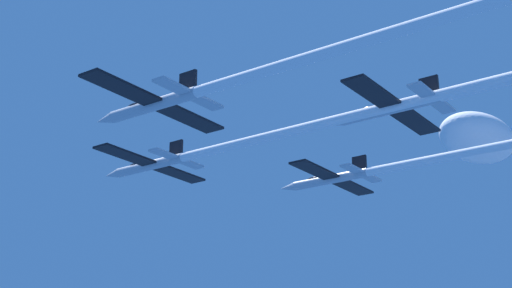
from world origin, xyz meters
The scene contains 4 objects.
jet_lead centered at (0.09, -20.39, 0.62)m, with size 16.01×62.88×2.65m.
jet_left_wing centered at (-14.44, -29.22, -0.33)m, with size 16.01×51.09×2.65m.
jet_right_wing centered at (15.53, -29.48, 0.24)m, with size 16.01×51.24×2.65m.
cloud_puffy centered at (67.35, -15.65, 20.36)m, with size 21.29×11.71×7.45m, color white.
Camera 1 is at (-58.27, -57.22, -25.29)m, focal length 52.82 mm.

